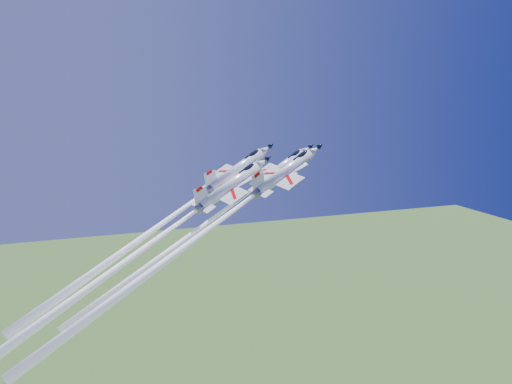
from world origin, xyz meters
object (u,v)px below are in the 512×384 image
object	(u,v)px
jet_lead	(205,225)
jet_slot	(129,259)
jet_left	(159,226)
jet_right	(190,243)

from	to	relation	value
jet_lead	jet_slot	world-z (taller)	jet_lead
jet_left	jet_lead	bearing A→B (deg)	67.25
jet_lead	jet_left	bearing A→B (deg)	-112.75
jet_lead	jet_left	world-z (taller)	jet_left
jet_left	jet_right	bearing A→B (deg)	4.65
jet_right	jet_slot	distance (m)	11.84
jet_right	jet_left	bearing A→B (deg)	-175.35
jet_lead	jet_right	world-z (taller)	jet_right
jet_right	jet_lead	bearing A→B (deg)	137.51
jet_lead	jet_left	size ratio (longest dim) A/B	0.98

